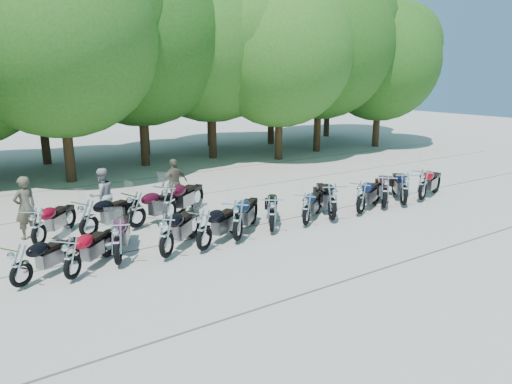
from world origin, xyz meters
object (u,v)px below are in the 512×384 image
motorcycle_5 (238,219)px  motorcycle_10 (385,190)px  motorcycle_11 (405,188)px  rider_0 (25,208)px  motorcycle_9 (361,197)px  rider_1 (102,195)px  motorcycle_3 (166,235)px  motorcycle_16 (169,202)px  motorcycle_4 (204,229)px  motorcycle_15 (136,209)px  motorcycle_7 (306,208)px  rider_2 (175,183)px  motorcycle_2 (117,241)px  motorcycle_14 (88,218)px  motorcycle_6 (272,213)px  motorcycle_0 (20,265)px  motorcycle_13 (38,226)px  motorcycle_8 (333,201)px  motorcycle_1 (72,257)px  motorcycle_12 (423,184)px

motorcycle_5 → motorcycle_10: bearing=-133.7°
motorcycle_11 → rider_0: size_ratio=1.36×
motorcycle_9 → rider_1: (-7.45, 4.14, 0.21)m
motorcycle_3 → motorcycle_16: bearing=-66.0°
motorcycle_4 → motorcycle_15: motorcycle_15 is taller
motorcycle_7 → rider_2: 5.10m
motorcycle_2 → motorcycle_11: (10.24, -0.28, 0.04)m
motorcycle_4 → motorcycle_14: (-2.34, 2.70, 0.00)m
motorcycle_6 → motorcycle_7: bearing=-147.4°
motorcycle_14 → rider_0: rider_0 is taller
motorcycle_15 → motorcycle_9: bearing=-131.5°
motorcycle_0 → motorcycle_13: size_ratio=0.91×
motorcycle_11 → motorcycle_16: bearing=20.4°
motorcycle_2 → motorcycle_5: size_ratio=0.96×
motorcycle_8 → motorcycle_14: (-7.00, 2.59, -0.05)m
motorcycle_1 → motorcycle_6: 5.71m
motorcycle_3 → motorcycle_9: motorcycle_3 is taller
rider_0 → motorcycle_0: bearing=56.8°
motorcycle_11 → rider_1: (-9.55, 4.21, 0.17)m
motorcycle_7 → motorcycle_14: 6.49m
motorcycle_7 → motorcycle_14: motorcycle_14 is taller
motorcycle_0 → motorcycle_3: (3.34, -0.18, 0.11)m
motorcycle_15 → rider_0: bearing=50.9°
motorcycle_8 → motorcycle_11: size_ratio=1.00×
motorcycle_14 → rider_0: 1.86m
motorcycle_0 → motorcycle_14: size_ratio=0.87×
motorcycle_1 → motorcycle_5: size_ratio=0.85×
motorcycle_4 → rider_1: 4.51m
motorcycle_13 → motorcycle_16: motorcycle_16 is taller
motorcycle_3 → motorcycle_12: (10.18, 0.04, 0.01)m
rider_2 → rider_1: bearing=-0.9°
motorcycle_8 → motorcycle_16: size_ratio=0.98×
motorcycle_10 → motorcycle_14: size_ratio=1.06×
motorcycle_0 → motorcycle_12: bearing=-124.2°
rider_0 → motorcycle_2: bearing=90.3°
motorcycle_8 → rider_2: rider_2 is taller
motorcycle_1 → rider_0: (-0.48, 3.75, 0.33)m
rider_2 → motorcycle_4: bearing=67.2°
motorcycle_8 → motorcycle_9: size_ratio=1.07×
motorcycle_4 → motorcycle_11: 8.02m
motorcycle_16 → rider_1: 2.22m
motorcycle_4 → motorcycle_11: size_ratio=0.93×
motorcycle_8 → motorcycle_12: bearing=-151.2°
motorcycle_12 → motorcycle_8: bearing=69.0°
motorcycle_3 → rider_2: bearing=-67.8°
motorcycle_6 → rider_2: bearing=-39.0°
motorcycle_12 → motorcycle_15: motorcycle_12 is taller
motorcycle_8 → motorcycle_4: bearing=30.4°
motorcycle_1 → motorcycle_16: (3.52, 2.78, 0.13)m
motorcycle_5 → motorcycle_9: 4.81m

